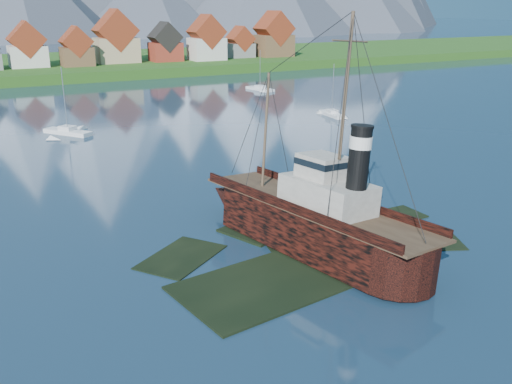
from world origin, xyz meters
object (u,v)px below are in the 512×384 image
sailboat_d (332,115)px  sailboat_e (260,89)px  sailboat_c (68,133)px  tugboat_wreck (304,216)px

sailboat_d → sailboat_e: bearing=90.6°
sailboat_e → sailboat_c: bearing=-162.5°
sailboat_c → sailboat_d: size_ratio=1.11×
tugboat_wreck → sailboat_c: (-10.29, 59.87, -2.54)m
sailboat_d → sailboat_e: (4.57, 38.89, -0.01)m
sailboat_e → sailboat_d: bearing=-108.6°
sailboat_c → sailboat_e: bearing=-5.7°
sailboat_e → tugboat_wreck: bearing=-128.1°
sailboat_c → sailboat_e: sailboat_c is taller
tugboat_wreck → sailboat_d: 65.89m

